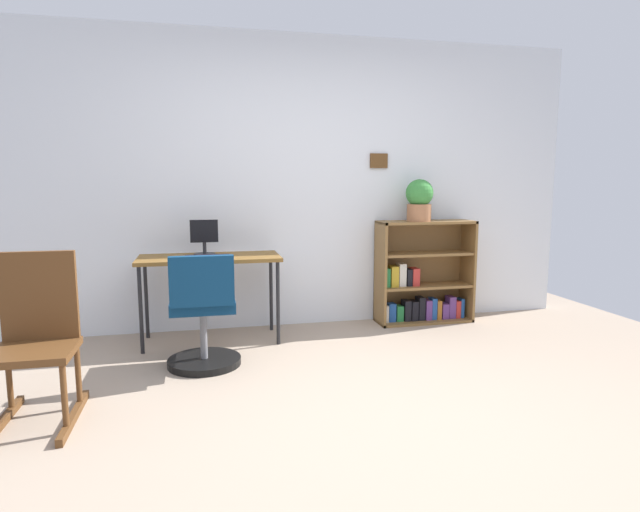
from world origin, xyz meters
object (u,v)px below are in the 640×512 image
Objects in this scene: office_chair at (203,319)px; rocking_chair at (36,337)px; potted_plant_on_shelf at (419,199)px; desk at (210,263)px; monitor at (204,238)px; keyboard at (207,256)px; bookshelf_low at (421,278)px.

rocking_chair reaches higher than office_chair.
desk is at bearing -175.21° from potted_plant_on_shelf.
monitor reaches higher than rocking_chair.
rocking_chair is 2.43× the size of potted_plant_on_shelf.
rocking_chair is (-0.92, -1.32, -0.39)m from monitor.
office_chair is 2.25m from potted_plant_on_shelf.
potted_plant_on_shelf is (1.88, 0.16, 0.50)m from desk.
potted_plant_on_shelf reaches higher than monitor.
monitor is 1.94m from potted_plant_on_shelf.
keyboard is 1.96m from potted_plant_on_shelf.
keyboard is 0.37× the size of bookshelf_low.
potted_plant_on_shelf reaches higher than bookshelf_low.
bookshelf_low reaches higher than office_chair.
potted_plant_on_shelf reaches higher than desk.
monitor is 1.66m from rocking_chair.
keyboard is at bearing 51.00° from rocking_chair.
desk is 1.95m from potted_plant_on_shelf.
office_chair reaches higher than desk.
office_chair is at bearing -157.11° from bookshelf_low.
office_chair is at bearing -157.77° from potted_plant_on_shelf.
keyboard is 1.52m from rocking_chair.
keyboard is 0.42× the size of office_chair.
potted_plant_on_shelf is at bearing 2.13° from monitor.
keyboard is 0.67m from office_chair.
office_chair is (-0.03, -0.72, -0.50)m from monitor.
monitor is at bearing -176.41° from bookshelf_low.
bookshelf_low is (2.90, 1.45, -0.05)m from rocking_chair.
monitor is 0.83× the size of keyboard.
bookshelf_low is 0.74m from potted_plant_on_shelf.
desk is 1.57m from rocking_chair.
desk is 1.19× the size of bookshelf_low.
potted_plant_on_shelf reaches higher than office_chair.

